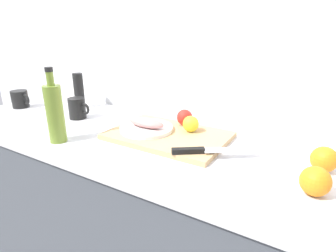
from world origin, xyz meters
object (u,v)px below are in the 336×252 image
(fish_fillet, at_px, (146,123))
(lemon_0, at_px, (191,124))
(orange_0, at_px, (51,92))
(coffee_mug_0, at_px, (78,108))
(cutting_board, at_px, (168,135))
(pepper_mill, at_px, (79,91))
(white_plate, at_px, (146,128))
(chef_knife, at_px, (204,150))
(olive_oil_bottle, at_px, (55,112))
(coffee_mug_1, at_px, (20,99))

(fish_fillet, xyz_separation_m, lemon_0, (0.16, 0.08, -0.00))
(fish_fillet, bearing_deg, orange_0, 167.34)
(coffee_mug_0, bearing_deg, cutting_board, 0.94)
(fish_fillet, relative_size, coffee_mug_0, 1.33)
(cutting_board, distance_m, pepper_mill, 0.65)
(white_plate, distance_m, chef_knife, 0.30)
(orange_0, bearing_deg, pepper_mill, -8.05)
(chef_knife, bearing_deg, fish_fillet, 129.61)
(cutting_board, bearing_deg, orange_0, 169.58)
(olive_oil_bottle, distance_m, orange_0, 0.72)
(white_plate, height_order, pepper_mill, pepper_mill)
(coffee_mug_1, bearing_deg, orange_0, 95.23)
(lemon_0, relative_size, pepper_mill, 0.35)
(olive_oil_bottle, height_order, coffee_mug_0, olive_oil_bottle)
(cutting_board, height_order, white_plate, white_plate)
(lemon_0, bearing_deg, coffee_mug_1, -174.28)
(fish_fillet, height_order, coffee_mug_1, coffee_mug_1)
(olive_oil_bottle, relative_size, coffee_mug_0, 2.36)
(white_plate, relative_size, coffee_mug_0, 1.78)
(coffee_mug_0, distance_m, pepper_mill, 0.20)
(lemon_0, height_order, orange_0, lemon_0)
(fish_fillet, relative_size, olive_oil_bottle, 0.57)
(olive_oil_bottle, bearing_deg, lemon_0, 36.70)
(white_plate, distance_m, lemon_0, 0.18)
(white_plate, xyz_separation_m, lemon_0, (0.16, 0.08, 0.02))
(orange_0, xyz_separation_m, pepper_mill, (0.30, -0.04, 0.05))
(lemon_0, height_order, olive_oil_bottle, olive_oil_bottle)
(white_plate, bearing_deg, coffee_mug_0, 178.72)
(fish_fillet, distance_m, chef_knife, 0.30)
(white_plate, bearing_deg, cutting_board, 10.68)
(cutting_board, distance_m, coffee_mug_1, 0.91)
(fish_fillet, xyz_separation_m, chef_knife, (0.29, -0.08, -0.02))
(cutting_board, bearing_deg, coffee_mug_1, -177.78)
(chef_knife, bearing_deg, orange_0, 131.11)
(cutting_board, xyz_separation_m, pepper_mill, (-0.63, 0.13, 0.08))
(orange_0, bearing_deg, chef_knife, -13.18)
(fish_fillet, height_order, olive_oil_bottle, olive_oil_bottle)
(lemon_0, distance_m, coffee_mug_1, 0.98)
(chef_knife, relative_size, orange_0, 3.23)
(white_plate, relative_size, fish_fillet, 1.33)
(orange_0, bearing_deg, cutting_board, -10.42)
(white_plate, height_order, chef_knife, chef_knife)
(chef_knife, bearing_deg, coffee_mug_0, 137.36)
(cutting_board, height_order, orange_0, orange_0)
(coffee_mug_1, xyz_separation_m, pepper_mill, (0.28, 0.16, 0.05))
(white_plate, distance_m, pepper_mill, 0.56)
(white_plate, xyz_separation_m, pepper_mill, (-0.54, 0.15, 0.07))
(cutting_board, bearing_deg, chef_knife, -25.32)
(white_plate, xyz_separation_m, coffee_mug_1, (-0.82, -0.02, 0.02))
(fish_fillet, relative_size, orange_0, 2.05)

